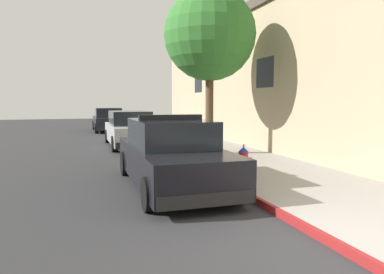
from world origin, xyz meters
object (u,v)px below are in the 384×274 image
at_px(fire_hydrant, 244,160).
at_px(street_tree, 210,35).
at_px(police_cruiser, 171,155).
at_px(parked_car_silver_ahead, 130,130).
at_px(parked_car_dark_far, 108,120).

xyz_separation_m(fire_hydrant, street_tree, (0.43, 3.66, 3.76)).
distance_m(police_cruiser, street_tree, 5.71).
bearing_deg(street_tree, police_cruiser, -121.65).
xyz_separation_m(parked_car_silver_ahead, street_tree, (2.21, -4.21, 3.52)).
xyz_separation_m(parked_car_dark_far, fire_hydrant, (2.03, -16.73, -0.25)).
distance_m(police_cruiser, parked_car_silver_ahead, 8.05).
distance_m(police_cruiser, parked_car_dark_far, 16.91).
xyz_separation_m(parked_car_silver_ahead, fire_hydrant, (1.78, -7.86, -0.25)).
relative_size(fire_hydrant, street_tree, 0.13).
xyz_separation_m(police_cruiser, parked_car_dark_far, (-0.10, 16.91, -0.00)).
height_order(police_cruiser, street_tree, street_tree).
height_order(police_cruiser, fire_hydrant, police_cruiser).
bearing_deg(parked_car_silver_ahead, fire_hydrant, -77.27).
relative_size(parked_car_dark_far, street_tree, 0.85).
bearing_deg(fire_hydrant, parked_car_dark_far, 96.92).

